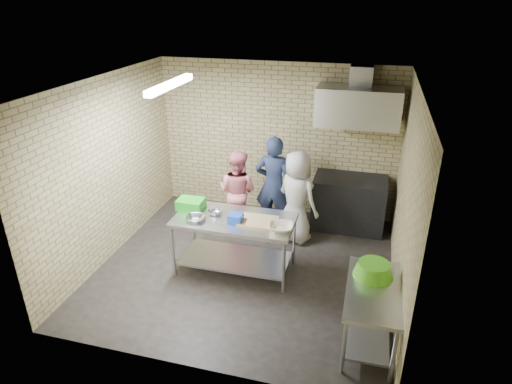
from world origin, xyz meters
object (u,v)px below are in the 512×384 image
at_px(prep_table, 235,244).
at_px(green_crate, 191,204).
at_px(woman_pink, 238,191).
at_px(man_navy, 274,185).
at_px(green_basin, 373,269).
at_px(bottle_red, 362,108).
at_px(blue_tub, 235,218).
at_px(stove, 349,203).
at_px(bottle_green, 387,111).
at_px(side_counter, 370,315).
at_px(woman_white, 297,197).

relative_size(prep_table, green_crate, 4.50).
bearing_deg(woman_pink, man_navy, -155.74).
relative_size(green_basin, bottle_red, 2.56).
relative_size(blue_tub, bottle_red, 1.04).
bearing_deg(stove, bottle_green, 28.07).
relative_size(stove, man_navy, 0.71).
bearing_deg(stove, woman_pink, -162.12).
bearing_deg(bottle_green, stove, -151.93).
xyz_separation_m(side_counter, woman_pink, (-2.25, 2.17, 0.33)).
relative_size(green_crate, green_basin, 0.82).
bearing_deg(blue_tub, woman_white, 61.65).
xyz_separation_m(blue_tub, woman_white, (0.64, 1.19, -0.15)).
height_order(side_counter, bottle_green, bottle_green).
relative_size(man_navy, woman_white, 1.10).
bearing_deg(woman_pink, green_basin, 152.44).
distance_m(bottle_green, woman_white, 1.98).
relative_size(bottle_red, woman_pink, 0.13).
bearing_deg(prep_table, side_counter, -27.47).
xyz_separation_m(green_crate, blue_tub, (0.75, -0.22, -0.01)).
xyz_separation_m(prep_table, man_navy, (0.27, 1.28, 0.42)).
relative_size(side_counter, stove, 1.00).
distance_m(side_counter, blue_tub, 2.16).
distance_m(prep_table, woman_white, 1.34).
height_order(side_counter, woman_pink, woman_pink).
distance_m(bottle_red, woman_pink, 2.42).
xyz_separation_m(prep_table, blue_tub, (0.05, -0.10, 0.48)).
xyz_separation_m(prep_table, woman_white, (0.69, 1.09, 0.34)).
bearing_deg(bottle_green, man_navy, -157.02).
bearing_deg(man_navy, green_basin, 128.55).
bearing_deg(prep_table, green_basin, -21.56).
bearing_deg(green_basin, side_counter, -85.43).
xyz_separation_m(stove, green_crate, (-2.19, -1.62, 0.47)).
relative_size(side_counter, green_crate, 3.19).
bearing_deg(blue_tub, woman_pink, 106.02).
bearing_deg(man_navy, green_crate, 49.54).
bearing_deg(woman_white, stove, -110.93).
relative_size(stove, bottle_red, 6.67).
xyz_separation_m(prep_table, woman_pink, (-0.31, 1.16, 0.29)).
bearing_deg(stove, bottle_red, 78.23).
height_order(stove, woman_pink, woman_pink).
relative_size(prep_table, bottle_red, 9.40).
height_order(stove, man_navy, man_navy).
distance_m(green_basin, man_navy, 2.62).
xyz_separation_m(green_basin, woman_white, (-1.22, 1.85, -0.07)).
bearing_deg(green_basin, woman_white, 123.47).
height_order(green_basin, woman_pink, woman_pink).
bearing_deg(bottle_green, side_counter, -90.00).
height_order(side_counter, bottle_red, bottle_red).
distance_m(side_counter, green_crate, 2.92).
bearing_deg(man_navy, blue_tub, 80.42).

